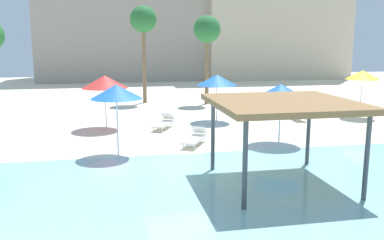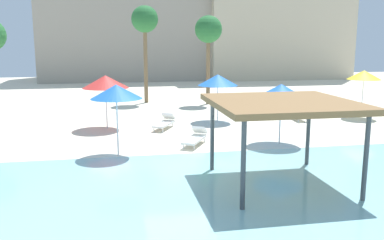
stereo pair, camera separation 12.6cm
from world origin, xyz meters
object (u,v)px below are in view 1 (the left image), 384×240
at_px(lounge_chair_0, 164,122).
at_px(lounge_chair_1, 195,137).
at_px(beach_umbrella_blue_6, 281,91).
at_px(beach_umbrella_yellow_1, 363,75).
at_px(lounge_chair_4, 296,114).
at_px(palm_tree_3, 143,22).
at_px(palm_tree_2, 207,31).
at_px(beach_umbrella_red_3, 105,82).
at_px(beach_umbrella_blue_2, 217,80).
at_px(beach_umbrella_blue_5, 116,92).
at_px(shade_pavilion, 283,106).

relative_size(lounge_chair_0, lounge_chair_1, 1.00).
xyz_separation_m(beach_umbrella_blue_6, lounge_chair_1, (-3.66, 0.55, -2.00)).
height_order(beach_umbrella_yellow_1, lounge_chair_4, beach_umbrella_yellow_1).
bearing_deg(palm_tree_3, palm_tree_2, -18.26).
bearing_deg(lounge_chair_1, beach_umbrella_red_3, -108.55).
relative_size(beach_umbrella_blue_2, beach_umbrella_red_3, 0.96).
relative_size(beach_umbrella_blue_5, lounge_chair_1, 1.45).
height_order(beach_umbrella_yellow_1, beach_umbrella_red_3, beach_umbrella_yellow_1).
xyz_separation_m(beach_umbrella_blue_2, palm_tree_2, (0.93, 6.54, 2.76)).
relative_size(shade_pavilion, lounge_chair_0, 2.17).
height_order(lounge_chair_0, palm_tree_2, palm_tree_2).
bearing_deg(shade_pavilion, beach_umbrella_yellow_1, 47.71).
xyz_separation_m(lounge_chair_0, palm_tree_3, (-0.22, 9.35, 5.44)).
distance_m(beach_umbrella_blue_2, lounge_chair_4, 5.07).
relative_size(beach_umbrella_blue_2, beach_umbrella_blue_5, 0.94).
relative_size(beach_umbrella_blue_5, lounge_chair_4, 1.47).
bearing_deg(lounge_chair_0, beach_umbrella_blue_5, 0.69).
relative_size(beach_umbrella_blue_2, lounge_chair_0, 1.35).
distance_m(beach_umbrella_blue_2, palm_tree_2, 7.17).
xyz_separation_m(beach_umbrella_red_3, palm_tree_3, (2.71, 8.75, 3.35)).
bearing_deg(palm_tree_2, beach_umbrella_yellow_1, -41.98).
bearing_deg(beach_umbrella_red_3, lounge_chair_4, 2.90).
bearing_deg(lounge_chair_1, beach_umbrella_blue_5, -42.36).
bearing_deg(beach_umbrella_yellow_1, beach_umbrella_blue_2, 177.38).
height_order(beach_umbrella_blue_2, palm_tree_2, palm_tree_2).
relative_size(beach_umbrella_yellow_1, lounge_chair_0, 1.42).
bearing_deg(beach_umbrella_blue_2, beach_umbrella_yellow_1, -2.62).
xyz_separation_m(shade_pavilion, beach_umbrella_red_3, (-5.48, 9.76, -0.10)).
bearing_deg(palm_tree_2, shade_pavilion, -95.10).
relative_size(shade_pavilion, lounge_chair_4, 2.22).
relative_size(beach_umbrella_yellow_1, palm_tree_3, 0.40).
bearing_deg(palm_tree_2, beach_umbrella_blue_2, -98.08).
height_order(beach_umbrella_red_3, beach_umbrella_blue_6, beach_umbrella_red_3).
bearing_deg(shade_pavilion, lounge_chair_0, 105.56).
xyz_separation_m(lounge_chair_0, palm_tree_2, (4.08, 7.93, 4.77)).
height_order(shade_pavilion, palm_tree_3, palm_tree_3).
relative_size(beach_umbrella_yellow_1, beach_umbrella_red_3, 1.01).
relative_size(palm_tree_2, palm_tree_3, 0.90).
bearing_deg(beach_umbrella_blue_6, beach_umbrella_yellow_1, 35.61).
xyz_separation_m(lounge_chair_0, lounge_chair_1, (0.91, -3.63, 0.00)).
relative_size(shade_pavilion, beach_umbrella_blue_2, 1.61).
xyz_separation_m(beach_umbrella_yellow_1, beach_umbrella_blue_5, (-14.22, -5.74, 0.03)).
bearing_deg(beach_umbrella_blue_2, palm_tree_2, 81.92).
distance_m(shade_pavilion, lounge_chair_1, 6.17).
distance_m(lounge_chair_4, palm_tree_2, 9.09).
bearing_deg(palm_tree_3, lounge_chair_0, -88.65).
height_order(lounge_chair_1, palm_tree_3, palm_tree_3).
distance_m(beach_umbrella_blue_2, beach_umbrella_blue_6, 5.74).
bearing_deg(beach_umbrella_blue_5, lounge_chair_4, 29.94).
height_order(beach_umbrella_blue_6, lounge_chair_1, beach_umbrella_blue_6).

